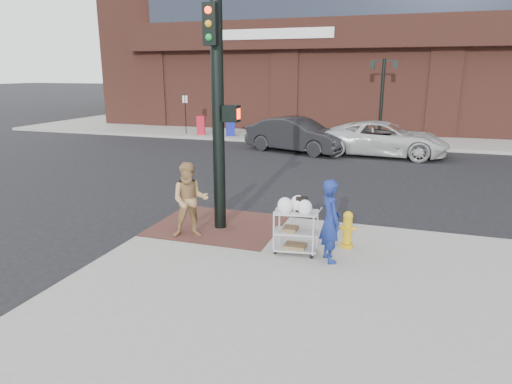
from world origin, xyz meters
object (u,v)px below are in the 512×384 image
(traffic_signal_pole, at_px, (218,107))
(lamp_post, at_px, (382,90))
(minivan_white, at_px, (384,139))
(utility_cart, at_px, (296,228))
(woman_blue, at_px, (330,221))
(pedestrian_tan, at_px, (190,200))
(sedan_dark, at_px, (297,135))
(fire_hydrant, at_px, (347,229))

(traffic_signal_pole, bearing_deg, lamp_post, 80.76)
(minivan_white, xyz_separation_m, utility_cart, (-0.97, -12.22, -0.08))
(woman_blue, height_order, pedestrian_tan, pedestrian_tan)
(woman_blue, bearing_deg, minivan_white, -32.10)
(traffic_signal_pole, xyz_separation_m, minivan_white, (2.90, 11.32, -2.09))
(traffic_signal_pole, relative_size, pedestrian_tan, 3.12)
(traffic_signal_pole, distance_m, utility_cart, 3.04)
(sedan_dark, distance_m, fire_hydrant, 11.99)
(woman_blue, height_order, sedan_dark, woman_blue)
(lamp_post, relative_size, woman_blue, 2.58)
(utility_cart, bearing_deg, sedan_dark, 103.30)
(lamp_post, xyz_separation_m, sedan_dark, (-3.38, -4.12, -1.84))
(minivan_white, bearing_deg, pedestrian_tan, 168.38)
(sedan_dark, relative_size, fire_hydrant, 6.27)
(lamp_post, height_order, woman_blue, lamp_post)
(traffic_signal_pole, relative_size, utility_cart, 4.42)
(traffic_signal_pole, bearing_deg, utility_cart, -25.08)
(woman_blue, bearing_deg, fire_hydrant, -47.32)
(lamp_post, height_order, fire_hydrant, lamp_post)
(woman_blue, relative_size, utility_cart, 1.37)
(lamp_post, relative_size, pedestrian_tan, 2.49)
(utility_cart, height_order, fire_hydrant, utility_cart)
(traffic_signal_pole, distance_m, minivan_white, 11.87)
(lamp_post, distance_m, woman_blue, 16.37)
(traffic_signal_pole, bearing_deg, fire_hydrant, -5.75)
(woman_blue, distance_m, utility_cart, 0.74)
(utility_cart, bearing_deg, woman_blue, -12.53)
(lamp_post, xyz_separation_m, utility_cart, (-0.54, -16.13, -1.96))
(traffic_signal_pole, relative_size, sedan_dark, 1.06)
(minivan_white, distance_m, utility_cart, 12.26)
(lamp_post, xyz_separation_m, traffic_signal_pole, (-2.48, -15.23, 0.21))
(traffic_signal_pole, height_order, pedestrian_tan, traffic_signal_pole)
(pedestrian_tan, xyz_separation_m, minivan_white, (3.29, 12.02, -0.21))
(lamp_post, distance_m, minivan_white, 4.36)
(woman_blue, distance_m, minivan_white, 12.38)
(lamp_post, bearing_deg, utility_cart, -91.93)
(pedestrian_tan, distance_m, fire_hydrant, 3.28)
(traffic_signal_pole, xyz_separation_m, pedestrian_tan, (-0.39, -0.71, -1.88))
(sedan_dark, height_order, fire_hydrant, sedan_dark)
(woman_blue, xyz_separation_m, pedestrian_tan, (-3.00, 0.35, 0.03))
(minivan_white, bearing_deg, utility_cart, 179.15)
(pedestrian_tan, relative_size, utility_cart, 1.42)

